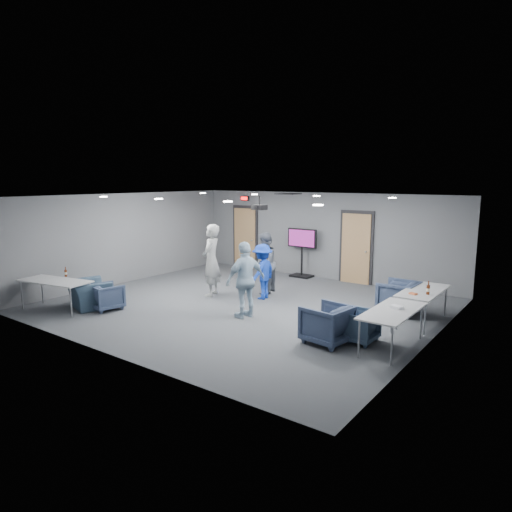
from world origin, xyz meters
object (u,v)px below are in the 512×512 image
Objects in this scene: person_d at (262,272)px; bottle_right at (428,290)px; person_c at (246,280)px; tv_stand at (302,250)px; person_b at (264,263)px; bottle_front at (66,273)px; table_right_a at (423,292)px; table_right_b at (393,312)px; chair_right_a at (398,297)px; chair_front_a at (107,297)px; chair_front_b at (89,294)px; person_a at (211,260)px; chair_right_b at (358,326)px; table_front_left at (55,282)px; chair_right_c at (327,324)px; projector at (259,207)px.

person_d is 4.20m from bottle_right.
person_c reaches higher than tv_stand.
person_b is 6.84× the size of bottle_front.
table_right_b is (0.00, -1.90, 0.00)m from table_right_a.
chair_right_a is 6.96m from chair_front_a.
person_c is at bearing 91.49° from table_right_b.
person_a is at bearing -103.94° from chair_front_b.
chair_right_b is at bearing 107.53° from person_c.
person_a is 3.88m from table_front_left.
chair_right_b is at bearing -48.86° from tv_stand.
chair_right_b is at bearing 141.59° from chair_right_c.
tv_stand reaches higher than chair_right_c.
chair_right_b is 0.39× the size of table_right_b.
chair_front_a is at bearing -44.89° from person_b.
tv_stand reaches higher than chair_front_b.
chair_front_a is at bearing -44.24° from person_a.
bottle_right is (0.84, 1.62, 0.52)m from chair_right_b.
table_right_b is 4.70m from projector.
table_right_a is 7.12× the size of bottle_front.
table_front_left is 1.22× the size of tv_stand.
person_a reaches higher than person_c.
person_b is 0.89× the size of table_front_left.
chair_front_b is 7.86m from table_right_a.
person_b is 4.60m from chair_front_b.
person_d reaches higher than chair_right_c.
tv_stand is (-0.26, 2.44, 0.04)m from person_b.
projector reaches higher than bottle_right.
person_b is 5.10m from bottle_front.
chair_right_a is at bearing -178.87° from chair_right_b.
chair_front_a is at bearing -47.76° from person_c.
person_d is 5.09m from table_front_left.
table_right_b is at bearing -14.34° from projector.
table_right_b reaches higher than chair_right_b.
tv_stand reaches higher than bottle_right.
person_c is 2.51× the size of chair_front_a.
table_right_b is at bearing 121.31° from chair_right_c.
bottle_front is 5.11m from projector.
chair_right_c reaches higher than table_front_left.
chair_right_b is 0.44× the size of tv_stand.
chair_right_a is at bearing 81.30° from person_b.
chair_right_a is at bearing 147.94° from person_c.
chair_right_a is at bearing 140.13° from bottle_right.
chair_front_b is 4.13× the size of bottle_front.
table_right_b is at bearing -180.00° from table_right_a.
person_d reaches higher than bottle_front.
person_a is 4.87m from chair_right_a.
table_front_left is 7.33m from tv_stand.
chair_front_b is (-0.51, -0.15, 0.01)m from chair_front_a.
chair_front_a is at bearing -144.86° from chair_front_b.
table_right_a and table_front_left have the same top height.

